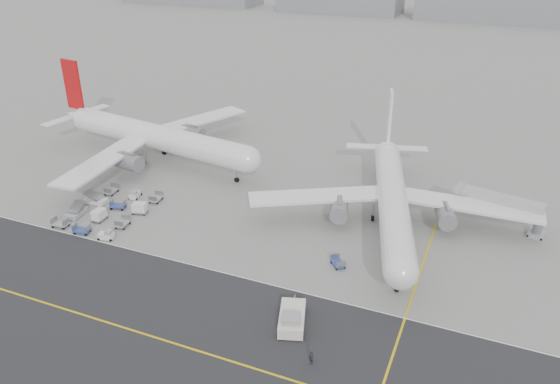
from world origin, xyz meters
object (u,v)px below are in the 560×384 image
at_px(ground_crew_a, 311,358).
at_px(pushback_tug, 292,318).
at_px(airliner_b, 392,197).
at_px(jet_bridge, 500,204).
at_px(airliner_a, 153,136).

bearing_deg(ground_crew_a, pushback_tug, 153.79).
xyz_separation_m(airliner_b, jet_bridge, (17.00, 6.08, -0.93)).
relative_size(airliner_b, jet_bridge, 3.15).
xyz_separation_m(jet_bridge, ground_crew_a, (-18.01, -43.23, -3.10)).
height_order(airliner_b, jet_bridge, airliner_b).
xyz_separation_m(pushback_tug, ground_crew_a, (4.66, -5.61, -0.09)).
xyz_separation_m(airliner_b, pushback_tug, (-5.67, -31.54, -3.94)).
height_order(airliner_b, ground_crew_a, airliner_b).
bearing_deg(jet_bridge, pushback_tug, -109.53).
height_order(airliner_b, pushback_tug, airliner_b).
bearing_deg(jet_bridge, airliner_a, -169.92).
bearing_deg(pushback_tug, jet_bridge, 41.41).
xyz_separation_m(airliner_a, airliner_b, (53.59, -7.89, -0.53)).
bearing_deg(ground_crew_a, jet_bridge, 91.43).
distance_m(jet_bridge, ground_crew_a, 46.93).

